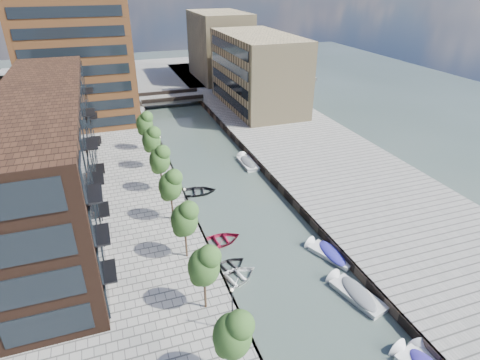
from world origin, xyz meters
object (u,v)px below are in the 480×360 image
sloop_3 (234,281)px  motorboat_3 (328,253)px  sloop_2 (219,243)px  car (240,107)px  tree_4 (159,159)px  sloop_4 (197,193)px  tree_1 (204,265)px  bridge (171,98)px  tree_3 (170,184)px  tree_5 (151,139)px  tree_2 (184,218)px  motorboat_1 (353,292)px  motorboat_4 (247,162)px  tree_0 (232,333)px  tree_6 (144,123)px  sloop_1 (228,269)px

sloop_3 → motorboat_3: bearing=-103.5°
sloop_2 → car: bearing=-29.5°
tree_4 → sloop_4: tree_4 is taller
sloop_3 → sloop_4: (0.80, 17.24, 0.00)m
sloop_2 → sloop_4: bearing=-9.1°
tree_1 → car: tree_1 is taller
bridge → sloop_3: bridge is taller
tree_3 → tree_5: 14.00m
tree_2 → motorboat_1: bearing=-34.6°
tree_3 → motorboat_4: (13.48, 12.89, -5.09)m
sloop_2 → tree_5: bearing=4.5°
tree_0 → tree_6: bearing=90.0°
sloop_3 → tree_5: bearing=-8.8°
tree_4 → tree_6: same height
sloop_1 → motorboat_1: size_ratio=0.71×
bridge → tree_3: bearing=-100.3°
tree_0 → sloop_2: (3.93, 16.30, -5.31)m
sloop_4 → motorboat_4: (9.20, 6.43, 0.22)m
bridge → sloop_3: bearing=-95.0°
tree_3 → motorboat_4: bearing=43.7°
sloop_2 → tree_3: bearing=32.5°
tree_1 → motorboat_3: (13.66, 3.80, -5.10)m
tree_3 → car: size_ratio=1.59×
sloop_3 → sloop_4: sloop_3 is taller
bridge → tree_0: (-8.50, -68.00, 3.92)m
sloop_2 → car: (16.09, 39.54, 1.64)m
bridge → tree_5: bearing=-104.4°
bridge → motorboat_3: bridge is taller
bridge → sloop_1: size_ratio=3.10×
tree_3 → tree_4: same height
tree_1 → tree_5: bearing=90.0°
motorboat_1 → sloop_2: bearing=128.6°
tree_0 → sloop_1: tree_0 is taller
tree_2 → tree_4: bearing=90.0°
sloop_3 → bridge: bearing=-21.7°
sloop_1 → car: 46.91m
bridge → tree_2: size_ratio=2.18×
tree_5 → sloop_4: size_ratio=1.20×
tree_5 → sloop_2: tree_5 is taller
motorboat_1 → motorboat_4: motorboat_1 is taller
sloop_3 → motorboat_3: size_ratio=0.91×
tree_0 → sloop_3: 12.03m
tree_1 → motorboat_4: tree_1 is taller
sloop_4 → motorboat_3: (9.39, -16.66, 0.21)m
motorboat_3 → motorboat_4: motorboat_4 is taller
tree_4 → sloop_3: (3.47, -17.78, -5.31)m
sloop_2 → tree_0: bearing=159.1°
tree_1 → motorboat_3: size_ratio=1.09×
tree_3 → tree_5: (0.00, 14.00, 0.00)m
bridge → tree_0: 68.64m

